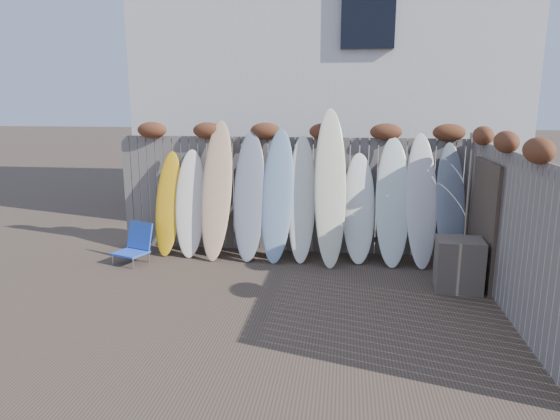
# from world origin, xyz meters

# --- Properties ---
(ground) EXTENTS (80.00, 80.00, 0.00)m
(ground) POSITION_xyz_m (0.00, 0.00, 0.00)
(ground) COLOR #493A2D
(back_fence) EXTENTS (6.05, 0.28, 2.24)m
(back_fence) POSITION_xyz_m (0.06, 2.39, 1.18)
(back_fence) COLOR slate
(back_fence) RESTS_ON ground
(right_fence) EXTENTS (0.28, 4.40, 2.24)m
(right_fence) POSITION_xyz_m (2.99, 0.25, 1.14)
(right_fence) COLOR slate
(right_fence) RESTS_ON ground
(house) EXTENTS (8.50, 5.50, 6.33)m
(house) POSITION_xyz_m (0.50, 6.50, 3.20)
(house) COLOR silver
(house) RESTS_ON ground
(beach_chair) EXTENTS (0.63, 0.65, 0.64)m
(beach_chair) POSITION_xyz_m (-2.43, 1.45, 0.30)
(beach_chair) COLOR blue
(beach_chair) RESTS_ON ground
(wooden_crate) EXTENTS (0.66, 0.57, 0.73)m
(wooden_crate) POSITION_xyz_m (2.57, 0.88, 0.37)
(wooden_crate) COLOR brown
(wooden_crate) RESTS_ON ground
(lattice_panel) EXTENTS (0.06, 1.19, 1.79)m
(lattice_panel) POSITION_xyz_m (2.94, 1.20, 0.89)
(lattice_panel) COLOR brown
(lattice_panel) RESTS_ON ground
(surfboard_0) EXTENTS (0.48, 0.65, 1.75)m
(surfboard_0) POSITION_xyz_m (-2.05, 2.02, 0.87)
(surfboard_0) COLOR yellow
(surfboard_0) RESTS_ON ground
(surfboard_1) EXTENTS (0.56, 0.68, 1.79)m
(surfboard_1) POSITION_xyz_m (-1.65, 2.00, 0.90)
(surfboard_1) COLOR white
(surfboard_1) RESTS_ON ground
(surfboard_2) EXTENTS (0.55, 0.83, 2.29)m
(surfboard_2) POSITION_xyz_m (-1.17, 1.95, 1.14)
(surfboard_2) COLOR #FBAE79
(surfboard_2) RESTS_ON ground
(surfboard_3) EXTENTS (0.55, 0.76, 2.11)m
(surfboard_3) POSITION_xyz_m (-0.61, 1.95, 1.05)
(surfboard_3) COLOR gray
(surfboard_3) RESTS_ON ground
(surfboard_4) EXTENTS (0.58, 0.79, 2.16)m
(surfboard_4) POSITION_xyz_m (-0.14, 1.94, 1.08)
(surfboard_4) COLOR #84A0BA
(surfboard_4) RESTS_ON ground
(surfboard_5) EXTENTS (0.49, 0.75, 2.05)m
(surfboard_5) POSITION_xyz_m (0.26, 1.99, 1.02)
(surfboard_5) COLOR white
(surfboard_5) RESTS_ON ground
(surfboard_6) EXTENTS (0.58, 0.91, 2.49)m
(surfboard_6) POSITION_xyz_m (0.73, 1.88, 1.24)
(surfboard_6) COLOR beige
(surfboard_6) RESTS_ON ground
(surfboard_7) EXTENTS (0.56, 0.66, 1.77)m
(surfboard_7) POSITION_xyz_m (1.19, 2.02, 0.88)
(surfboard_7) COLOR white
(surfboard_7) RESTS_ON ground
(surfboard_8) EXTENTS (0.56, 0.73, 2.04)m
(surfboard_8) POSITION_xyz_m (1.72, 1.96, 1.02)
(surfboard_8) COLOR silver
(surfboard_8) RESTS_ON ground
(surfboard_9) EXTENTS (0.54, 0.78, 2.10)m
(surfboard_9) POSITION_xyz_m (2.17, 1.96, 1.05)
(surfboard_9) COLOR silver
(surfboard_9) RESTS_ON ground
(surfboard_10) EXTENTS (0.50, 0.73, 1.96)m
(surfboard_10) POSITION_xyz_m (2.62, 1.96, 0.98)
(surfboard_10) COLOR slate
(surfboard_10) RESTS_ON ground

